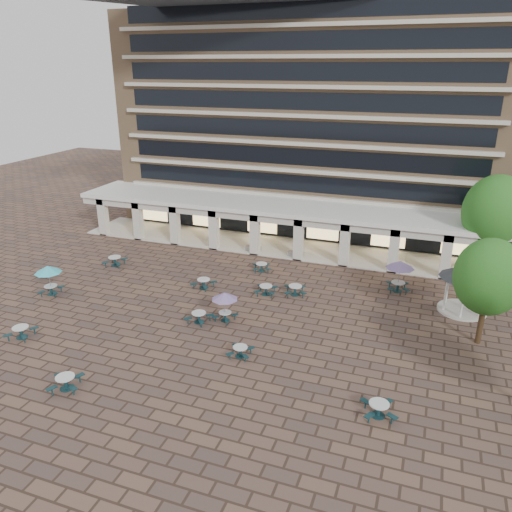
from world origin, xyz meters
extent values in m
plane|color=brown|center=(0.00, 0.00, 0.00)|extent=(120.00, 120.00, 0.00)
cube|color=tan|center=(0.00, 25.50, 11.00)|extent=(40.00, 15.00, 22.00)
cube|color=beige|center=(0.00, 17.75, 4.50)|extent=(36.80, 0.50, 0.35)
cube|color=black|center=(0.00, 17.98, 5.80)|extent=(35.20, 0.05, 1.60)
cube|color=beige|center=(0.00, 17.75, 7.10)|extent=(36.80, 0.50, 0.35)
cube|color=black|center=(0.00, 17.98, 8.40)|extent=(35.20, 0.05, 1.60)
cube|color=beige|center=(0.00, 17.75, 9.70)|extent=(36.80, 0.50, 0.35)
cube|color=black|center=(0.00, 17.98, 11.00)|extent=(35.20, 0.05, 1.60)
cube|color=beige|center=(0.00, 17.75, 12.30)|extent=(36.80, 0.50, 0.35)
cube|color=black|center=(0.00, 17.98, 13.60)|extent=(35.20, 0.05, 1.60)
cube|color=beige|center=(0.00, 17.75, 14.90)|extent=(36.80, 0.50, 0.35)
cube|color=black|center=(0.00, 17.98, 16.20)|extent=(35.20, 0.05, 1.60)
cube|color=beige|center=(0.00, 17.75, 17.50)|extent=(36.80, 0.50, 0.35)
cube|color=black|center=(0.00, 17.98, 18.80)|extent=(35.20, 0.05, 1.60)
cube|color=beige|center=(0.00, 17.75, 20.10)|extent=(36.80, 0.50, 0.35)
cube|color=black|center=(0.00, 17.98, 21.40)|extent=(35.20, 0.05, 1.60)
cube|color=white|center=(0.00, 15.00, 4.20)|extent=(42.00, 6.60, 0.40)
cube|color=beige|center=(0.00, 12.15, 3.75)|extent=(42.00, 0.30, 0.90)
cube|color=black|center=(0.00, 17.70, 1.80)|extent=(38.00, 0.15, 3.20)
cube|color=beige|center=(0.00, 15.00, 0.06)|extent=(42.00, 6.00, 0.12)
cube|color=beige|center=(-19.00, 12.40, 2.00)|extent=(0.80, 0.80, 4.00)
cube|color=beige|center=(-14.78, 12.40, 2.00)|extent=(0.80, 0.80, 4.00)
cube|color=beige|center=(-10.56, 12.40, 2.00)|extent=(0.80, 0.80, 4.00)
cube|color=beige|center=(-6.33, 12.40, 2.00)|extent=(0.80, 0.80, 4.00)
cube|color=beige|center=(-2.11, 12.40, 2.00)|extent=(0.80, 0.80, 4.00)
cube|color=beige|center=(2.11, 12.40, 2.00)|extent=(0.80, 0.80, 4.00)
cube|color=beige|center=(6.33, 12.40, 2.00)|extent=(0.80, 0.80, 4.00)
cube|color=beige|center=(10.56, 12.40, 2.00)|extent=(0.80, 0.80, 4.00)
cube|color=beige|center=(14.78, 12.40, 2.00)|extent=(0.80, 0.80, 4.00)
cube|color=beige|center=(19.00, 12.40, 2.00)|extent=(0.80, 0.80, 4.00)
cube|color=#FFD88C|center=(-16.00, 17.55, 1.60)|extent=(3.20, 0.08, 2.40)
cube|color=#FFD88C|center=(-9.60, 17.55, 1.60)|extent=(3.20, 0.08, 2.40)
cube|color=#FFD88C|center=(-3.20, 17.55, 1.60)|extent=(3.20, 0.08, 2.40)
cube|color=#FFD88C|center=(3.20, 17.55, 1.60)|extent=(3.20, 0.08, 2.40)
cube|color=#FFD88C|center=(9.60, 17.55, 1.60)|extent=(3.20, 0.08, 2.40)
cube|color=#FFD88C|center=(16.00, 17.55, 1.60)|extent=(3.20, 0.08, 2.40)
cylinder|color=#13313A|center=(-11.21, -7.47, 0.02)|extent=(0.72, 0.72, 0.04)
cylinder|color=#13313A|center=(-11.21, -7.47, 0.34)|extent=(0.19, 0.19, 0.68)
cylinder|color=silver|center=(-11.21, -7.47, 0.75)|extent=(1.03, 1.03, 0.05)
cube|color=#13313A|center=(-10.76, -6.81, 0.45)|extent=(0.56, 0.63, 0.05)
cylinder|color=#13313A|center=(-10.76, -6.81, 0.22)|extent=(0.08, 0.08, 0.43)
cube|color=#13313A|center=(-11.88, -7.01, 0.45)|extent=(0.63, 0.56, 0.05)
cylinder|color=#13313A|center=(-11.88, -7.01, 0.22)|extent=(0.08, 0.08, 0.43)
cube|color=#13313A|center=(-11.67, -8.13, 0.45)|extent=(0.56, 0.63, 0.05)
cylinder|color=#13313A|center=(-11.67, -8.13, 0.22)|extent=(0.08, 0.08, 0.43)
cube|color=#13313A|center=(-10.55, -7.92, 0.45)|extent=(0.63, 0.56, 0.05)
cylinder|color=#13313A|center=(-10.55, -7.92, 0.22)|extent=(0.08, 0.08, 0.43)
cylinder|color=#13313A|center=(-4.70, -11.00, 0.02)|extent=(0.73, 0.73, 0.04)
cylinder|color=#13313A|center=(-4.70, -11.00, 0.34)|extent=(0.19, 0.19, 0.69)
cylinder|color=silver|center=(-4.70, -11.00, 0.76)|extent=(1.04, 1.04, 0.05)
cube|color=#13313A|center=(-4.38, -10.25, 0.46)|extent=(0.50, 0.64, 0.05)
cylinder|color=#13313A|center=(-4.38, -10.25, 0.22)|extent=(0.08, 0.08, 0.44)
cube|color=#13313A|center=(-5.45, -10.68, 0.46)|extent=(0.64, 0.50, 0.05)
cylinder|color=#13313A|center=(-5.45, -10.68, 0.22)|extent=(0.08, 0.08, 0.44)
cube|color=#13313A|center=(-5.03, -11.75, 0.46)|extent=(0.50, 0.64, 0.05)
cylinder|color=#13313A|center=(-5.03, -11.75, 0.22)|extent=(0.08, 0.08, 0.44)
cube|color=#13313A|center=(-3.96, -11.32, 0.46)|extent=(0.64, 0.50, 0.05)
cylinder|color=#13313A|center=(-3.96, -11.32, 0.22)|extent=(0.08, 0.08, 0.44)
cylinder|color=#13313A|center=(11.85, -7.43, 0.02)|extent=(0.72, 0.72, 0.04)
cylinder|color=#13313A|center=(11.85, -7.43, 0.34)|extent=(0.19, 0.19, 0.68)
cylinder|color=silver|center=(11.85, -7.43, 0.76)|extent=(1.03, 1.03, 0.05)
cube|color=#13313A|center=(12.23, -6.72, 0.46)|extent=(0.52, 0.64, 0.05)
cylinder|color=#13313A|center=(12.23, -6.72, 0.22)|extent=(0.08, 0.08, 0.43)
cube|color=#13313A|center=(11.14, -7.05, 0.46)|extent=(0.64, 0.52, 0.05)
cylinder|color=#13313A|center=(11.14, -7.05, 0.22)|extent=(0.08, 0.08, 0.43)
cube|color=#13313A|center=(11.47, -8.14, 0.46)|extent=(0.52, 0.64, 0.05)
cylinder|color=#13313A|center=(11.47, -8.14, 0.22)|extent=(0.08, 0.08, 0.43)
cube|color=#13313A|center=(12.56, -7.81, 0.46)|extent=(0.64, 0.52, 0.05)
cylinder|color=#13313A|center=(12.56, -7.81, 0.22)|extent=(0.08, 0.08, 0.43)
cylinder|color=#13313A|center=(-14.00, -1.45, 0.02)|extent=(0.69, 0.69, 0.04)
cylinder|color=#13313A|center=(-14.00, -1.45, 0.32)|extent=(0.18, 0.18, 0.65)
cylinder|color=silver|center=(-14.00, -1.45, 0.72)|extent=(0.98, 0.98, 0.05)
cube|color=#13313A|center=(-13.63, -0.78, 0.43)|extent=(0.50, 0.61, 0.05)
cylinder|color=#13313A|center=(-13.63, -0.78, 0.21)|extent=(0.08, 0.08, 0.41)
cube|color=#13313A|center=(-14.67, -1.08, 0.43)|extent=(0.61, 0.50, 0.05)
cylinder|color=#13313A|center=(-14.67, -1.08, 0.21)|extent=(0.08, 0.08, 0.41)
cube|color=#13313A|center=(-14.37, -2.12, 0.43)|extent=(0.50, 0.61, 0.05)
cylinder|color=#13313A|center=(-14.37, -2.12, 0.21)|extent=(0.08, 0.08, 0.41)
cube|color=#13313A|center=(-13.33, -1.82, 0.43)|extent=(0.61, 0.50, 0.05)
cylinder|color=#13313A|center=(-13.33, -1.82, 0.21)|extent=(0.08, 0.08, 0.41)
cylinder|color=gray|center=(-14.00, -1.45, 1.18)|extent=(0.05, 0.05, 2.36)
cone|color=#3DC4D9|center=(-14.00, -1.45, 2.11)|extent=(2.06, 2.06, 0.54)
cylinder|color=#13313A|center=(-1.16, -1.59, 0.02)|extent=(0.70, 0.70, 0.04)
cylinder|color=#13313A|center=(-1.16, -1.59, 0.33)|extent=(0.18, 0.18, 0.66)
cylinder|color=silver|center=(-1.16, -1.59, 0.73)|extent=(1.00, 1.00, 0.05)
cube|color=#13313A|center=(-0.54, -1.12, 0.44)|extent=(0.60, 0.56, 0.05)
cylinder|color=#13313A|center=(-0.54, -1.12, 0.21)|extent=(0.08, 0.08, 0.42)
cube|color=#13313A|center=(-1.63, -0.98, 0.44)|extent=(0.56, 0.60, 0.05)
cylinder|color=#13313A|center=(-1.63, -0.98, 0.21)|extent=(0.08, 0.08, 0.42)
cube|color=#13313A|center=(-1.77, -2.07, 0.44)|extent=(0.60, 0.56, 0.05)
cylinder|color=#13313A|center=(-1.77, -2.07, 0.21)|extent=(0.08, 0.08, 0.42)
cube|color=#13313A|center=(-0.68, -2.21, 0.44)|extent=(0.56, 0.60, 0.05)
cylinder|color=#13313A|center=(-0.68, -2.21, 0.21)|extent=(0.08, 0.08, 0.42)
cylinder|color=#13313A|center=(0.46, -0.75, 0.02)|extent=(0.62, 0.62, 0.04)
cylinder|color=#13313A|center=(0.46, -0.75, 0.29)|extent=(0.16, 0.16, 0.59)
cylinder|color=silver|center=(0.46, -0.75, 0.65)|extent=(0.89, 0.89, 0.04)
cube|color=#13313A|center=(1.04, -0.37, 0.39)|extent=(0.54, 0.47, 0.04)
cylinder|color=#13313A|center=(1.04, -0.37, 0.19)|extent=(0.07, 0.07, 0.37)
cube|color=#13313A|center=(0.09, -0.17, 0.39)|extent=(0.47, 0.54, 0.04)
cylinder|color=#13313A|center=(0.09, -0.17, 0.19)|extent=(0.07, 0.07, 0.37)
cube|color=#13313A|center=(-0.12, -1.13, 0.39)|extent=(0.54, 0.47, 0.04)
cylinder|color=#13313A|center=(-0.12, -1.13, 0.19)|extent=(0.07, 0.07, 0.37)
cube|color=#13313A|center=(0.84, -1.33, 0.39)|extent=(0.47, 0.54, 0.04)
cylinder|color=#13313A|center=(0.84, -1.33, 0.19)|extent=(0.07, 0.07, 0.37)
cylinder|color=gray|center=(0.46, -0.75, 1.07)|extent=(0.04, 0.04, 2.13)
cone|color=#7F659F|center=(0.46, -0.75, 1.91)|extent=(1.86, 1.86, 0.49)
cylinder|color=#13313A|center=(3.17, -4.67, 0.02)|extent=(0.63, 0.63, 0.04)
cylinder|color=#13313A|center=(3.17, -4.67, 0.30)|extent=(0.16, 0.16, 0.60)
cylinder|color=silver|center=(3.17, -4.67, 0.66)|extent=(0.90, 0.90, 0.05)
cube|color=#13313A|center=(3.64, -4.14, 0.40)|extent=(0.52, 0.54, 0.05)
cylinder|color=#13313A|center=(3.64, -4.14, 0.19)|extent=(0.07, 0.07, 0.38)
cube|color=#13313A|center=(2.64, -4.20, 0.40)|extent=(0.54, 0.52, 0.05)
cylinder|color=#13313A|center=(2.64, -4.20, 0.19)|extent=(0.07, 0.07, 0.38)
cube|color=#13313A|center=(2.69, -5.19, 0.40)|extent=(0.52, 0.54, 0.05)
cylinder|color=#13313A|center=(2.69, -5.19, 0.19)|extent=(0.07, 0.07, 0.38)
cube|color=#13313A|center=(3.69, -5.14, 0.40)|extent=(0.54, 0.52, 0.05)
cylinder|color=#13313A|center=(3.69, -5.14, 0.19)|extent=(0.07, 0.07, 0.38)
cylinder|color=#13313A|center=(-12.85, 5.33, 0.02)|extent=(0.77, 0.77, 0.04)
cylinder|color=#13313A|center=(-12.85, 5.33, 0.36)|extent=(0.20, 0.20, 0.72)
cylinder|color=silver|center=(-12.85, 5.33, 0.80)|extent=(1.10, 1.10, 0.05)
cube|color=#13313A|center=(-12.33, 6.01, 0.48)|extent=(0.61, 0.67, 0.05)
cylinder|color=#13313A|center=(-12.33, 6.01, 0.23)|extent=(0.09, 0.09, 0.46)
cube|color=#13313A|center=(-13.53, 5.86, 0.48)|extent=(0.67, 0.61, 0.05)
cylinder|color=#13313A|center=(-13.53, 5.86, 0.23)|extent=(0.09, 0.09, 0.46)
cube|color=#13313A|center=(-13.37, 4.66, 0.48)|extent=(0.61, 0.67, 0.05)
cylinder|color=#13313A|center=(-13.37, 4.66, 0.23)|extent=(0.09, 0.09, 0.46)
cube|color=#13313A|center=(-12.17, 4.81, 0.48)|extent=(0.67, 0.61, 0.05)
cylinder|color=#13313A|center=(-12.17, 4.81, 0.23)|extent=(0.09, 0.09, 0.46)
cylinder|color=#13313A|center=(-0.11, 8.57, 0.02)|extent=(0.67, 0.67, 0.04)
cylinder|color=#13313A|center=(-0.11, 8.57, 0.32)|extent=(0.17, 0.17, 0.63)
cylinder|color=silver|center=(-0.11, 8.57, 0.70)|extent=(0.96, 0.96, 0.05)
cube|color=#13313A|center=(0.19, 9.26, 0.42)|extent=(0.46, 0.59, 0.05)
cylinder|color=#13313A|center=(0.19, 9.26, 0.20)|extent=(0.08, 0.08, 0.40)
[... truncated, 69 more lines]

